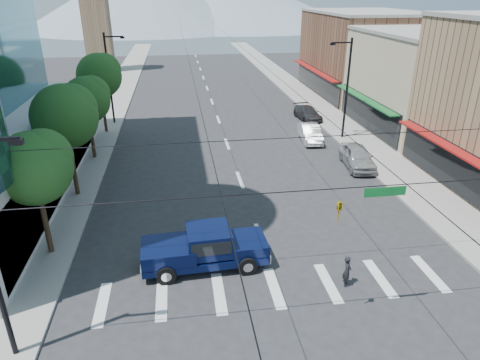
# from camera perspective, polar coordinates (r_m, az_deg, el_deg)

# --- Properties ---
(ground) EXTENTS (160.00, 160.00, 0.00)m
(ground) POSITION_cam_1_polar(r_m,az_deg,el_deg) (19.55, 6.22, -16.79)
(ground) COLOR #28282B
(ground) RESTS_ON ground
(sidewalk_left) EXTENTS (4.00, 120.00, 0.15)m
(sidewalk_left) POSITION_cam_1_polar(r_m,az_deg,el_deg) (56.24, -16.40, 10.12)
(sidewalk_left) COLOR gray
(sidewalk_left) RESTS_ON ground
(sidewalk_right) EXTENTS (4.00, 120.00, 0.15)m
(sidewalk_right) POSITION_cam_1_polar(r_m,az_deg,el_deg) (57.98, 8.20, 11.24)
(sidewalk_right) COLOR gray
(sidewalk_right) RESTS_ON ground
(shop_mid) EXTENTS (12.00, 14.00, 9.00)m
(shop_mid) POSITION_cam_1_polar(r_m,az_deg,el_deg) (45.95, 24.06, 11.73)
(shop_mid) COLOR tan
(shop_mid) RESTS_ON ground
(shop_far) EXTENTS (12.00, 18.00, 10.00)m
(shop_far) POSITION_cam_1_polar(r_m,az_deg,el_deg) (59.86, 16.16, 15.77)
(shop_far) COLOR brown
(shop_far) RESTS_ON ground
(clock_tower) EXTENTS (4.80, 4.80, 20.40)m
(clock_tower) POSITION_cam_1_polar(r_m,az_deg,el_deg) (77.25, -18.87, 21.37)
(clock_tower) COLOR #8C6B4C
(clock_tower) RESTS_ON ground
(mountain_right) EXTENTS (90.00, 90.00, 18.00)m
(mountain_right) POSITION_cam_1_polar(r_m,az_deg,el_deg) (175.93, -0.47, 22.88)
(mountain_right) COLOR gray
(mountain_right) RESTS_ON ground
(tree_near) EXTENTS (3.65, 3.64, 6.71)m
(tree_near) POSITION_cam_1_polar(r_m,az_deg,el_deg) (22.84, -25.45, 1.81)
(tree_near) COLOR black
(tree_near) RESTS_ON ground
(tree_midnear) EXTENTS (4.09, 4.09, 7.52)m
(tree_midnear) POSITION_cam_1_polar(r_m,az_deg,el_deg) (29.09, -22.07, 8.10)
(tree_midnear) COLOR black
(tree_midnear) RESTS_ON ground
(tree_midfar) EXTENTS (3.65, 3.64, 6.71)m
(tree_midfar) POSITION_cam_1_polar(r_m,az_deg,el_deg) (35.87, -19.59, 10.25)
(tree_midfar) COLOR black
(tree_midfar) RESTS_ON ground
(tree_far) EXTENTS (4.09, 4.09, 7.52)m
(tree_far) POSITION_cam_1_polar(r_m,az_deg,el_deg) (42.51, -18.09, 13.27)
(tree_far) COLOR black
(tree_far) RESTS_ON ground
(signal_rig) EXTENTS (21.80, 0.20, 9.00)m
(signal_rig) POSITION_cam_1_polar(r_m,az_deg,el_deg) (16.10, 8.49, -6.41)
(signal_rig) COLOR black
(signal_rig) RESTS_ON ground
(lamp_pole_nw) EXTENTS (2.00, 0.25, 9.00)m
(lamp_pole_nw) POSITION_cam_1_polar(r_m,az_deg,el_deg) (45.38, -16.93, 13.19)
(lamp_pole_nw) COLOR black
(lamp_pole_nw) RESTS_ON ground
(lamp_pole_ne) EXTENTS (2.00, 0.25, 9.00)m
(lamp_pole_ne) POSITION_cam_1_polar(r_m,az_deg,el_deg) (39.90, 13.94, 12.13)
(lamp_pole_ne) COLOR black
(lamp_pole_ne) RESTS_ON ground
(pickup_truck) EXTENTS (6.36, 2.68, 2.12)m
(pickup_truck) POSITION_cam_1_polar(r_m,az_deg,el_deg) (21.42, -4.81, -8.92)
(pickup_truck) COLOR #070F33
(pickup_truck) RESTS_ON ground
(pedestrian) EXTENTS (0.54, 0.66, 1.56)m
(pedestrian) POSITION_cam_1_polar(r_m,az_deg,el_deg) (20.90, 14.09, -11.68)
(pedestrian) COLOR black
(pedestrian) RESTS_ON ground
(parked_car_near) EXTENTS (2.49, 5.12, 1.68)m
(parked_car_near) POSITION_cam_1_polar(r_m,az_deg,el_deg) (34.49, 15.37, 3.02)
(parked_car_near) COLOR #A3A4A8
(parked_car_near) RESTS_ON ground
(parked_car_mid) EXTENTS (1.99, 4.68, 1.50)m
(parked_car_mid) POSITION_cam_1_polar(r_m,az_deg,el_deg) (39.70, 9.33, 6.19)
(parked_car_mid) COLOR silver
(parked_car_mid) RESTS_ON ground
(parked_car_far) EXTENTS (2.35, 4.90, 1.38)m
(parked_car_far) POSITION_cam_1_polar(r_m,az_deg,el_deg) (46.47, 9.02, 8.76)
(parked_car_far) COLOR #313134
(parked_car_far) RESTS_ON ground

